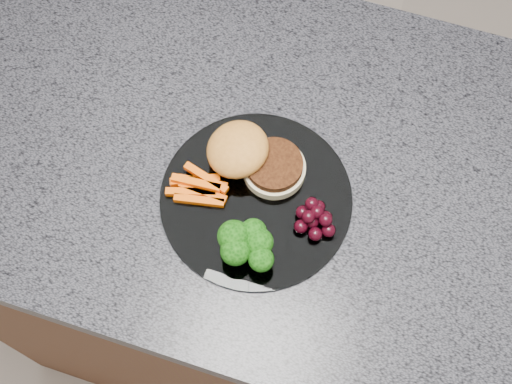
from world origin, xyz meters
TOP-DOWN VIEW (x-y plane):
  - island_cabinet at (0.00, 0.00)m, footprint 1.20×0.60m
  - countertop at (0.00, 0.00)m, footprint 1.20×0.60m
  - plate at (-0.11, -0.07)m, footprint 0.26×0.26m
  - burger at (-0.14, -0.02)m, footprint 0.16×0.11m
  - carrot_sticks at (-0.19, -0.08)m, footprint 0.08×0.06m
  - broccoli at (-0.10, -0.14)m, footprint 0.08×0.07m
  - grape_bunch at (-0.03, -0.08)m, footprint 0.06×0.06m

SIDE VIEW (x-z plane):
  - island_cabinet at x=0.00m, z-range 0.00..0.86m
  - countertop at x=0.00m, z-range 0.86..0.90m
  - plate at x=-0.11m, z-range 0.90..0.91m
  - carrot_sticks at x=-0.19m, z-range 0.90..0.92m
  - grape_bunch at x=-0.03m, z-range 0.90..0.94m
  - burger at x=-0.14m, z-range 0.90..0.95m
  - broccoli at x=-0.10m, z-range 0.91..0.96m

